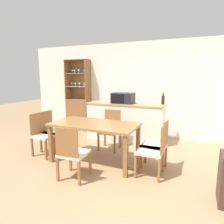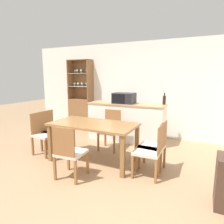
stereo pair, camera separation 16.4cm
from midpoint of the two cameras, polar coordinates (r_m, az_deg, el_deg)
ground_plane at (r=3.59m, az=-5.73°, el=-16.88°), size 18.00×18.00×0.00m
wall_back at (r=5.62m, az=8.16°, el=6.42°), size 6.80×0.06×2.55m
kitchen_counter at (r=5.10m, az=4.94°, el=-2.89°), size 1.96×0.56×0.96m
display_cabinet at (r=6.28m, az=-8.06°, el=0.91°), size 0.72×0.36×2.12m
dining_table at (r=3.81m, az=-4.14°, el=-4.61°), size 1.63×0.84×0.76m
dining_chair_head_near at (r=3.29m, az=-10.61°, el=-11.29°), size 0.45×0.45×0.88m
dining_chair_side_right_far at (r=3.60m, az=13.20°, el=-9.49°), size 0.45×0.45×0.88m
dining_chair_head_far at (r=4.51m, az=0.57°, el=-5.18°), size 0.44×0.44×0.88m
dining_chair_side_right_near at (r=3.37m, az=12.27°, el=-10.81°), size 0.43×0.43×0.88m
dining_chair_side_left_far at (r=4.62m, az=-15.76°, el=-5.19°), size 0.44×0.44×0.88m
dining_chair_side_left_near at (r=4.45m, az=-17.90°, el=-5.91°), size 0.44×0.44×0.88m
microwave at (r=5.03m, az=4.40°, el=3.99°), size 0.53×0.39×0.26m
wine_bottle at (r=4.96m, az=15.62°, el=3.34°), size 0.07×0.07×0.28m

